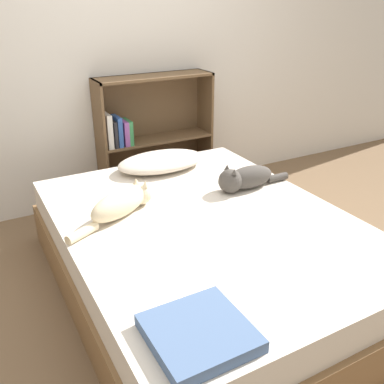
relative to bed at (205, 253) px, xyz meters
name	(u,v)px	position (x,y,z in m)	size (l,w,h in m)	color
ground_plane	(204,285)	(0.00, 0.00, -0.22)	(8.00, 8.00, 0.00)	brown
wall_back	(108,41)	(0.00, 1.45, 1.03)	(8.00, 0.06, 2.50)	silver
bed	(205,253)	(0.00, 0.00, 0.00)	(1.53, 2.02, 0.44)	brown
pillow	(161,161)	(0.11, 0.79, 0.28)	(0.63, 0.37, 0.11)	beige
cat_light	(123,202)	(-0.37, 0.27, 0.30)	(0.57, 0.35, 0.16)	beige
cat_dark	(244,178)	(0.41, 0.23, 0.30)	(0.52, 0.15, 0.17)	#47423D
bookshelf	(149,136)	(0.24, 1.32, 0.30)	(0.93, 0.26, 1.01)	brown
blanket_fold	(199,333)	(-0.48, -0.77, 0.25)	(0.35, 0.35, 0.05)	#4C668E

